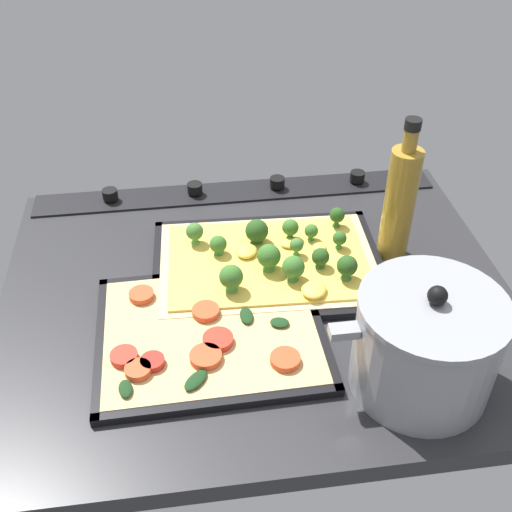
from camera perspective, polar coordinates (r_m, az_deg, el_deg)
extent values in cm
cube|color=#28282B|center=(95.83, 0.08, -4.00)|extent=(78.06, 63.85, 3.00)
cube|color=black|center=(117.16, -1.82, 6.05)|extent=(74.94, 7.00, 0.80)
cylinder|color=black|center=(120.69, 9.38, 7.30)|extent=(2.80, 2.80, 1.80)
cylinder|color=black|center=(117.38, 1.99, 6.86)|extent=(2.80, 2.80, 1.80)
cylinder|color=black|center=(116.08, -5.69, 6.28)|extent=(2.80, 2.80, 1.80)
cylinder|color=black|center=(116.88, -13.37, 5.59)|extent=(2.80, 2.80, 1.80)
cube|color=black|center=(98.95, 1.10, -1.05)|extent=(37.63, 27.20, 0.50)
cube|color=black|center=(108.38, 0.40, 3.23)|extent=(36.61, 2.72, 1.30)
cube|color=black|center=(89.64, 1.96, -5.82)|extent=(36.61, 2.72, 1.30)
cube|color=black|center=(101.85, 11.05, -0.26)|extent=(2.27, 25.72, 1.30)
cube|color=black|center=(98.66, -9.17, -1.47)|extent=(2.27, 25.72, 1.30)
cube|color=#D3B77F|center=(98.47, 1.11, -0.71)|extent=(35.13, 24.70, 1.00)
cube|color=#EDC64C|center=(98.03, 1.11, -0.39)|extent=(32.30, 22.26, 0.40)
cone|color=#5B9F46|center=(98.98, -3.50, 0.43)|extent=(1.54, 1.54, 0.85)
sphere|color=#386B28|center=(98.08, -3.53, 1.11)|extent=(2.79, 2.79, 2.79)
cone|color=#5B9F46|center=(91.95, -2.29, -2.85)|extent=(1.97, 1.97, 1.28)
sphere|color=#386B28|center=(90.65, -2.32, -1.91)|extent=(3.58, 3.58, 3.58)
cone|color=#68AD54|center=(98.62, 3.74, 0.38)|extent=(1.21, 1.21, 1.18)
sphere|color=#427533|center=(97.75, 3.78, 1.03)|extent=(2.20, 2.20, 2.20)
cone|color=#5B9F46|center=(93.96, 3.44, -1.89)|extent=(1.91, 1.91, 1.12)
sphere|color=#386B28|center=(92.77, 3.49, -1.01)|extent=(3.47, 3.47, 3.47)
cone|color=#427635|center=(96.69, 5.94, -0.76)|extent=(1.53, 1.53, 0.93)
sphere|color=#264C1C|center=(95.75, 6.00, -0.07)|extent=(2.77, 2.77, 2.77)
cone|color=#427635|center=(101.29, 0.08, 1.52)|extent=(2.09, 2.09, 0.82)
sphere|color=#264C1C|center=(100.20, 0.08, 2.36)|extent=(3.79, 3.79, 3.79)
cone|color=#4D8B3F|center=(100.82, 7.69, 1.01)|extent=(1.25, 1.25, 1.09)
sphere|color=#2D5B23|center=(99.99, 7.76, 1.65)|extent=(2.27, 2.27, 2.27)
cone|color=#5B9F46|center=(102.09, 5.11, 1.74)|extent=(1.24, 1.24, 0.98)
sphere|color=#386B28|center=(101.30, 5.15, 2.35)|extent=(2.25, 2.25, 2.25)
cone|color=#427635|center=(105.64, 7.45, 3.06)|extent=(1.42, 1.42, 1.28)
sphere|color=#264C1C|center=(104.72, 7.53, 3.78)|extent=(2.58, 2.58, 2.58)
cone|color=#5B9F46|center=(95.61, 1.19, -0.93)|extent=(2.03, 2.03, 1.26)
sphere|color=#386B28|center=(94.35, 1.20, 0.02)|extent=(3.68, 3.68, 3.68)
cone|color=#5B9F46|center=(102.06, 3.18, 1.92)|extent=(1.51, 1.51, 1.24)
sphere|color=#386B28|center=(101.09, 3.21, 2.67)|extent=(2.75, 2.75, 2.75)
cone|color=#68AD54|center=(101.41, -5.65, 1.51)|extent=(1.57, 1.57, 1.27)
sphere|color=#427533|center=(100.40, -5.71, 2.29)|extent=(2.85, 2.85, 2.85)
cone|color=#427635|center=(94.90, 8.34, -1.75)|extent=(1.75, 1.75, 1.30)
sphere|color=#264C1C|center=(93.73, 8.44, -0.89)|extent=(3.19, 3.19, 3.19)
ellipsoid|color=#EDC64C|center=(100.29, 5.89, 0.82)|extent=(3.22, 3.29, 0.86)
ellipsoid|color=#EDC64C|center=(91.86, 5.56, -3.13)|extent=(4.76, 4.97, 1.37)
ellipsoid|color=#EDC64C|center=(100.61, 3.08, 1.18)|extent=(3.20, 2.88, 1.00)
ellipsoid|color=#EDC64C|center=(91.77, 5.35, -3.15)|extent=(3.90, 4.21, 1.39)
ellipsoid|color=#EDC64C|center=(98.64, -0.87, 0.46)|extent=(4.46, 4.71, 1.30)
cube|color=black|center=(88.09, -4.21, -7.29)|extent=(32.30, 27.10, 0.50)
cube|color=black|center=(97.12, -4.92, -1.80)|extent=(31.90, 1.70, 1.30)
cube|color=black|center=(79.43, -3.35, -13.60)|extent=(31.90, 1.70, 1.30)
cube|color=black|center=(89.63, 5.63, -6.04)|extent=(1.62, 26.61, 1.30)
cube|color=black|center=(88.64, -14.24, -7.98)|extent=(1.62, 26.61, 1.30)
cube|color=tan|center=(87.59, -4.23, -6.97)|extent=(29.86, 24.66, 0.90)
cylinder|color=#B22319|center=(83.32, -9.56, -9.64)|extent=(3.24, 3.24, 1.00)
cylinder|color=#D14723|center=(82.71, -10.87, -10.33)|extent=(3.49, 3.49, 1.00)
cylinder|color=red|center=(84.66, -12.13, -9.09)|extent=(3.69, 3.69, 1.00)
cylinder|color=#D14723|center=(83.05, -4.68, -9.29)|extent=(4.33, 4.33, 1.00)
cylinder|color=#D14723|center=(93.00, -10.56, -3.57)|extent=(3.69, 3.69, 1.00)
cylinder|color=#D14723|center=(89.14, -4.67, -5.15)|extent=(3.96, 3.96, 1.00)
cylinder|color=#D14723|center=(82.56, 2.73, -9.55)|extent=(4.05, 4.05, 1.00)
cylinder|color=red|center=(85.05, -3.53, -7.76)|extent=(4.22, 4.22, 1.00)
ellipsoid|color=#193819|center=(88.39, -0.88, -5.55)|extent=(1.99, 3.40, 0.60)
ellipsoid|color=#193819|center=(80.67, -5.60, -11.37)|extent=(4.12, 4.29, 0.60)
ellipsoid|color=#193819|center=(87.45, 2.21, -6.17)|extent=(3.19, 2.71, 0.60)
ellipsoid|color=#193819|center=(81.11, -12.00, -11.93)|extent=(2.12, 3.18, 0.60)
cylinder|color=gray|center=(80.41, 15.38, -8.10)|extent=(17.87, 17.87, 13.20)
cylinder|color=gray|center=(75.64, 16.25, -4.44)|extent=(18.23, 18.23, 0.80)
sphere|color=black|center=(74.60, 16.47, -3.54)|extent=(2.40, 2.40, 2.40)
cube|color=gray|center=(74.28, 8.16, -6.90)|extent=(3.60, 2.00, 1.20)
cylinder|color=olive|center=(98.88, 13.10, 4.55)|extent=(4.90, 4.90, 19.23)
cylinder|color=olive|center=(93.20, 14.11, 10.35)|extent=(2.21, 2.21, 3.50)
cylinder|color=black|center=(92.07, 14.35, 11.74)|extent=(2.45, 2.45, 1.60)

